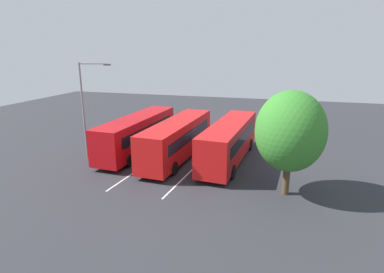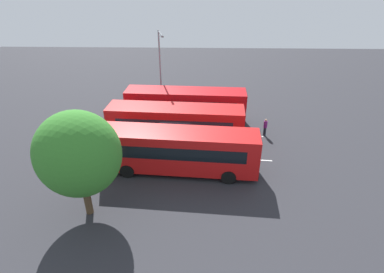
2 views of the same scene
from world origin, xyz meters
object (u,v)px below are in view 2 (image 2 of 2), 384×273
Objects in this scene: pedestrian at (265,126)px; street_lamp at (160,66)px; bus_center_left at (176,123)px; bus_center_right at (186,105)px; depot_tree at (78,154)px; bus_far_left at (179,150)px.

street_lamp is (-9.92, 5.88, 3.72)m from pedestrian.
bus_center_left is at bearing -0.03° from street_lamp.
bus_center_right is at bearing -55.79° from pedestrian.
bus_center_left is 1.69× the size of depot_tree.
bus_far_left is 1.42× the size of street_lamp.
bus_far_left is 7.07× the size of pedestrian.
street_lamp is at bearing 106.81° from bus_far_left.
street_lamp is at bearing 80.67° from depot_tree.
street_lamp is (-2.62, 11.71, 2.85)m from bus_far_left.
pedestrian is (7.88, 1.47, -0.86)m from bus_center_left.
bus_far_left is 8.41m from bus_center_right.
bus_center_right is 1.69× the size of depot_tree.
street_lamp is at bearing 108.98° from bus_center_left.
bus_center_left reaches higher than pedestrian.
bus_far_left is 7.42m from depot_tree.
bus_far_left is 12.34m from street_lamp.
bus_far_left is 9.39m from pedestrian.
pedestrian is 0.24× the size of depot_tree.
street_lamp is (-2.04, 7.35, 2.85)m from bus_center_left.
bus_center_right is 5.14m from street_lamp.
bus_far_left reaches higher than pedestrian.
depot_tree reaches higher than pedestrian.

